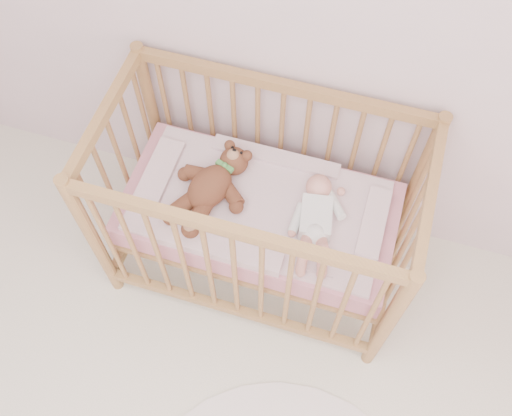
% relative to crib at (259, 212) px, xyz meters
% --- Properties ---
extents(wall_back, '(4.00, 0.02, 2.70)m').
position_rel_crib_xyz_m(wall_back, '(0.06, 0.40, 0.85)').
color(wall_back, silver).
rests_on(wall_back, floor).
extents(crib, '(1.36, 0.76, 1.00)m').
position_rel_crib_xyz_m(crib, '(0.00, 0.00, 0.00)').
color(crib, tan).
rests_on(crib, floor).
extents(mattress, '(1.22, 0.62, 0.13)m').
position_rel_crib_xyz_m(mattress, '(0.00, 0.00, -0.01)').
color(mattress, '#C37987').
rests_on(mattress, crib).
extents(blanket, '(1.10, 0.58, 0.06)m').
position_rel_crib_xyz_m(blanket, '(-0.00, 0.00, 0.06)').
color(blanket, pink).
rests_on(blanket, mattress).
extents(baby, '(0.33, 0.54, 0.12)m').
position_rel_crib_xyz_m(baby, '(0.26, -0.02, 0.14)').
color(baby, white).
rests_on(baby, blanket).
extents(teddy_bear, '(0.51, 0.60, 0.14)m').
position_rel_crib_xyz_m(teddy_bear, '(-0.22, -0.02, 0.15)').
color(teddy_bear, brown).
rests_on(teddy_bear, blanket).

